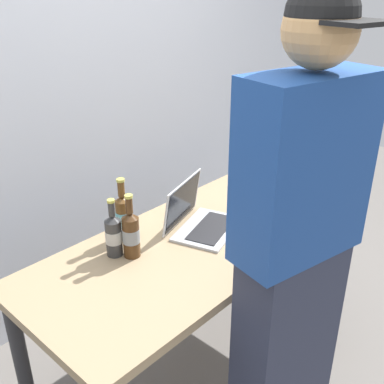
{
  "coord_description": "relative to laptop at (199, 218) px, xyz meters",
  "views": [
    {
      "loc": [
        -1.3,
        -1.2,
        1.82
      ],
      "look_at": [
        0.0,
        0.0,
        0.99
      ],
      "focal_mm": 42.37,
      "sensor_mm": 36.0,
      "label": 1
    }
  ],
  "objects": [
    {
      "name": "ground_plane",
      "position": [
        -0.12,
        -0.06,
        -0.79
      ],
      "size": [
        8.0,
        8.0,
        0.0
      ],
      "primitive_type": "plane",
      "color": "slate",
      "rests_on": "ground"
    },
    {
      "name": "desk",
      "position": [
        -0.12,
        -0.06,
        -0.14
      ],
      "size": [
        1.59,
        0.74,
        0.74
      ],
      "color": "#9E8460",
      "rests_on": "ground"
    },
    {
      "name": "laptop",
      "position": [
        0.0,
        0.0,
        0.0
      ],
      "size": [
        0.41,
        0.37,
        0.23
      ],
      "color": "#B7BABC",
      "rests_on": "desk"
    },
    {
      "name": "beer_bottle_amber",
      "position": [
        -0.37,
        0.05,
        0.06
      ],
      "size": [
        0.07,
        0.07,
        0.29
      ],
      "color": "#472B14",
      "rests_on": "desk"
    },
    {
      "name": "beer_bottle_dark",
      "position": [
        -0.31,
        0.18,
        0.07
      ],
      "size": [
        0.07,
        0.07,
        0.3
      ],
      "color": "brown",
      "rests_on": "desk"
    },
    {
      "name": "beer_bottle_green",
      "position": [
        -0.42,
        0.11,
        0.05
      ],
      "size": [
        0.07,
        0.07,
        0.26
      ],
      "color": "#333333",
      "rests_on": "desk"
    },
    {
      "name": "person_figure",
      "position": [
        -0.2,
        -0.63,
        0.16
      ],
      "size": [
        0.49,
        0.35,
        1.83
      ],
      "color": "#2D3347",
      "rests_on": "ground"
    },
    {
      "name": "back_wall",
      "position": [
        -0.12,
        0.83,
        0.51
      ],
      "size": [
        6.0,
        0.1,
        2.6
      ],
      "primitive_type": "cube",
      "color": "silver",
      "rests_on": "ground"
    }
  ]
}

